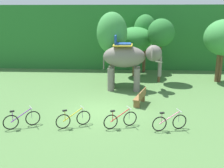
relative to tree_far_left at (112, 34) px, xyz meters
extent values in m
plane|color=#4C753D|center=(-0.17, -6.09, -3.78)|extent=(80.00, 80.00, 0.00)
cube|color=#28702D|center=(-0.17, 8.07, -0.78)|extent=(36.00, 6.00, 6.00)
cylinder|color=brown|center=(0.00, 0.00, -2.55)|extent=(0.32, 0.32, 2.46)
ellipsoid|color=#3D8E42|center=(0.00, 0.00, 0.04)|extent=(2.25, 2.25, 3.03)
cylinder|color=brown|center=(1.78, 2.48, -2.70)|extent=(0.31, 0.31, 2.16)
ellipsoid|color=#338438|center=(1.78, 2.48, -0.67)|extent=(3.10, 3.10, 2.10)
cylinder|color=brown|center=(2.70, 4.25, -2.48)|extent=(0.28, 0.28, 2.59)
ellipsoid|color=#28702D|center=(2.70, 4.25, 0.03)|extent=(2.02, 2.02, 2.70)
cylinder|color=brown|center=(3.65, 0.55, -2.35)|extent=(0.21, 0.21, 2.86)
ellipsoid|color=#28702D|center=(3.65, 0.55, 0.03)|extent=(2.00, 2.00, 2.10)
cylinder|color=brown|center=(8.23, 0.96, -2.53)|extent=(0.32, 0.32, 2.50)
ellipsoid|color=#3D8E42|center=(8.23, 0.96, -0.22)|extent=(2.34, 2.34, 2.36)
cylinder|color=brown|center=(8.40, 0.80, -2.65)|extent=(0.21, 0.21, 2.25)
ellipsoid|color=#3D8E42|center=(8.40, 0.80, -0.31)|extent=(2.95, 2.95, 2.71)
ellipsoid|color=slate|center=(0.93, -1.68, -1.43)|extent=(2.94, 1.49, 1.50)
cylinder|color=slate|center=(1.84, -1.32, -2.98)|extent=(0.44, 0.44, 1.60)
cylinder|color=slate|center=(1.82, -2.09, -2.98)|extent=(0.44, 0.44, 1.60)
cylinder|color=slate|center=(0.04, -1.27, -2.98)|extent=(0.44, 0.44, 1.60)
cylinder|color=slate|center=(0.02, -2.04, -2.98)|extent=(0.44, 0.44, 1.60)
ellipsoid|color=slate|center=(2.93, -1.74, -1.18)|extent=(1.13, 1.03, 1.10)
ellipsoid|color=slate|center=(2.80, -1.12, -1.13)|extent=(0.19, 0.84, 0.96)
ellipsoid|color=slate|center=(2.76, -2.35, -1.13)|extent=(0.19, 0.84, 0.96)
cylinder|color=slate|center=(3.38, -1.75, -2.08)|extent=(0.26, 0.26, 1.40)
cone|color=beige|center=(3.34, -1.53, -1.73)|extent=(0.57, 0.14, 0.21)
cone|color=beige|center=(3.32, -1.97, -1.73)|extent=(0.57, 0.14, 0.21)
cube|color=gold|center=(0.83, -1.68, -0.65)|extent=(1.34, 1.37, 0.08)
cube|color=#1E4799|center=(0.83, -1.68, -0.56)|extent=(1.13, 0.93, 0.10)
cube|color=#1E4799|center=(0.33, -1.66, -0.28)|extent=(0.13, 0.90, 0.56)
cylinder|color=slate|center=(-0.49, -1.63, -1.88)|extent=(0.08, 0.08, 0.90)
torus|color=black|center=(-4.18, -8.62, -3.42)|extent=(0.62, 0.43, 0.71)
torus|color=black|center=(-3.34, -8.07, -3.42)|extent=(0.62, 0.43, 0.71)
cylinder|color=purple|center=(-3.78, -8.36, -3.17)|extent=(0.84, 0.56, 0.54)
cylinder|color=purple|center=(-4.09, -8.56, -3.16)|extent=(0.03, 0.03, 0.52)
cube|color=black|center=(-4.09, -8.56, -2.90)|extent=(0.22, 0.19, 0.06)
cylinder|color=#9E9EA3|center=(-3.38, -8.10, -3.14)|extent=(0.03, 0.03, 0.55)
cylinder|color=#9E9EA3|center=(-3.38, -8.10, -2.87)|extent=(0.31, 0.45, 0.03)
torus|color=black|center=(-1.80, -8.38, -3.42)|extent=(0.64, 0.39, 0.71)
torus|color=black|center=(-0.93, -7.89, -3.42)|extent=(0.64, 0.39, 0.71)
cylinder|color=yellow|center=(-1.39, -8.15, -3.17)|extent=(0.87, 0.52, 0.54)
cylinder|color=yellow|center=(-1.71, -8.33, -3.16)|extent=(0.03, 0.03, 0.52)
cube|color=black|center=(-1.71, -8.33, -2.90)|extent=(0.22, 0.19, 0.06)
cylinder|color=#9E9EA3|center=(-0.98, -7.92, -3.14)|extent=(0.03, 0.03, 0.55)
cylinder|color=#9E9EA3|center=(-0.98, -7.92, -2.87)|extent=(0.28, 0.47, 0.03)
torus|color=black|center=(0.40, -8.31, -3.42)|extent=(0.66, 0.36, 0.71)
torus|color=black|center=(1.30, -7.87, -3.42)|extent=(0.66, 0.36, 0.71)
cylinder|color=red|center=(0.83, -8.10, -3.17)|extent=(0.89, 0.46, 0.54)
cylinder|color=red|center=(0.49, -8.27, -3.16)|extent=(0.03, 0.03, 0.52)
cube|color=black|center=(0.49, -8.27, -2.90)|extent=(0.22, 0.18, 0.06)
cylinder|color=#9E9EA3|center=(1.25, -7.90, -3.14)|extent=(0.03, 0.03, 0.55)
cylinder|color=#9E9EA3|center=(1.25, -7.90, -2.87)|extent=(0.26, 0.48, 0.03)
torus|color=black|center=(2.62, -8.42, -3.42)|extent=(0.69, 0.26, 0.71)
torus|color=black|center=(3.57, -8.12, -3.42)|extent=(0.69, 0.26, 0.71)
cylinder|color=pink|center=(3.07, -8.28, -3.17)|extent=(0.94, 0.34, 0.54)
cylinder|color=pink|center=(2.72, -8.39, -3.16)|extent=(0.03, 0.03, 0.52)
cube|color=black|center=(2.72, -8.39, -2.90)|extent=(0.22, 0.16, 0.06)
cylinder|color=#9E9EA3|center=(3.53, -8.13, -3.14)|extent=(0.03, 0.03, 0.55)
cylinder|color=#9E9EA3|center=(3.53, -8.13, -2.87)|extent=(0.19, 0.51, 0.03)
cube|color=brown|center=(1.88, -4.80, -3.33)|extent=(0.83, 1.55, 0.06)
cube|color=brown|center=(2.06, -4.85, -3.09)|extent=(0.51, 1.45, 0.40)
cube|color=brown|center=(1.70, -5.37, -3.55)|extent=(0.37, 0.18, 0.45)
cube|color=brown|center=(2.07, -4.23, -3.55)|extent=(0.37, 0.18, 0.45)
camera|label=1|loc=(1.08, -19.39, 1.37)|focal=41.63mm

